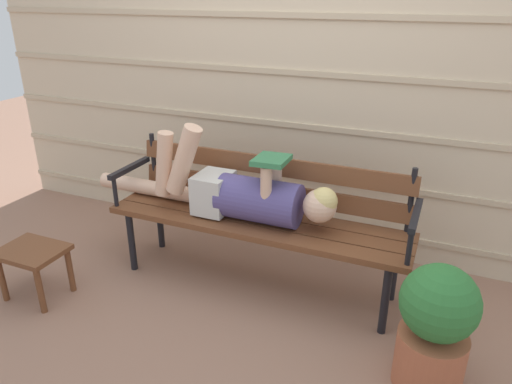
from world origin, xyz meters
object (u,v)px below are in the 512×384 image
Objects in this scene: reclining_person at (239,192)px; potted_plant at (435,327)px; footstool at (33,259)px; park_bench at (260,209)px.

reclining_person reaches higher than potted_plant.
potted_plant is (2.22, 0.18, 0.08)m from footstool.
park_bench is at bearing 30.60° from reclining_person.
reclining_person is at bearing 31.18° from footstool.
footstool is at bearing -148.87° from park_bench.
potted_plant is at bearing -26.10° from park_bench.
park_bench reaches higher than footstool.
potted_plant is at bearing 4.58° from footstool.
reclining_person is 1.27m from footstool.
reclining_person is 2.60× the size of potted_plant.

